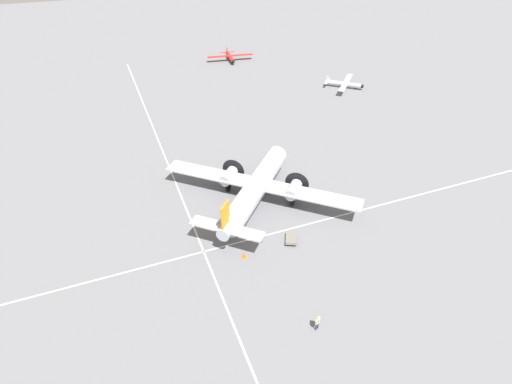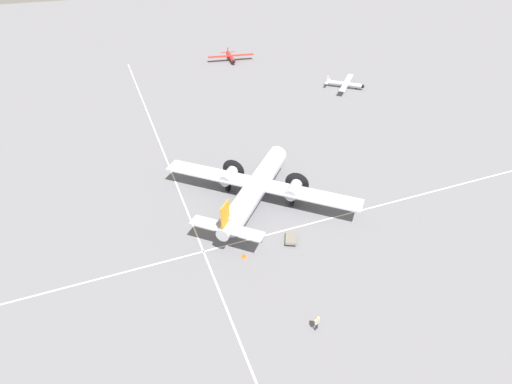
{
  "view_description": "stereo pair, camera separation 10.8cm",
  "coord_description": "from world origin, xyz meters",
  "px_view_note": "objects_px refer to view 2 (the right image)",
  "views": [
    {
      "loc": [
        35.66,
        -13.99,
        28.78
      ],
      "look_at": [
        0.0,
        0.0,
        1.65
      ],
      "focal_mm": 28.0,
      "sensor_mm": 36.0,
      "label": 1
    },
    {
      "loc": [
        35.7,
        -13.89,
        28.78
      ],
      "look_at": [
        0.0,
        0.0,
        1.65
      ],
      "focal_mm": 28.0,
      "sensor_mm": 36.0,
      "label": 2
    }
  ],
  "objects_px": {
    "suitcase_near_door": "(259,236)",
    "light_aircraft_taxiing": "(231,57)",
    "traffic_cone": "(244,255)",
    "airliner_main": "(257,184)",
    "suitcase_upright_spare": "(260,240)",
    "crew_foreground": "(317,322)",
    "light_aircraft_distant": "(346,84)",
    "baggage_cart": "(291,239)"
  },
  "relations": [
    {
      "from": "airliner_main",
      "to": "baggage_cart",
      "type": "height_order",
      "value": "airliner_main"
    },
    {
      "from": "suitcase_upright_spare",
      "to": "light_aircraft_taxiing",
      "type": "relative_size",
      "value": 0.05
    },
    {
      "from": "airliner_main",
      "to": "traffic_cone",
      "type": "height_order",
      "value": "airliner_main"
    },
    {
      "from": "crew_foreground",
      "to": "suitcase_upright_spare",
      "type": "bearing_deg",
      "value": -110.83
    },
    {
      "from": "crew_foreground",
      "to": "light_aircraft_distant",
      "type": "relative_size",
      "value": 0.2
    },
    {
      "from": "light_aircraft_taxiing",
      "to": "traffic_cone",
      "type": "height_order",
      "value": "light_aircraft_taxiing"
    },
    {
      "from": "suitcase_near_door",
      "to": "light_aircraft_taxiing",
      "type": "relative_size",
      "value": 0.06
    },
    {
      "from": "crew_foreground",
      "to": "light_aircraft_distant",
      "type": "xyz_separation_m",
      "value": [
        -47.29,
        31.92,
        -0.19
      ]
    },
    {
      "from": "suitcase_near_door",
      "to": "light_aircraft_taxiing",
      "type": "bearing_deg",
      "value": 164.49
    },
    {
      "from": "crew_foreground",
      "to": "light_aircraft_distant",
      "type": "distance_m",
      "value": 57.05
    },
    {
      "from": "suitcase_upright_spare",
      "to": "crew_foreground",
      "type": "bearing_deg",
      "value": 1.54
    },
    {
      "from": "light_aircraft_taxiing",
      "to": "traffic_cone",
      "type": "distance_m",
      "value": 64.86
    },
    {
      "from": "baggage_cart",
      "to": "traffic_cone",
      "type": "xyz_separation_m",
      "value": [
        0.5,
        -5.46,
        0.01
      ]
    },
    {
      "from": "suitcase_upright_spare",
      "to": "light_aircraft_distant",
      "type": "xyz_separation_m",
      "value": [
        -35.48,
        32.23,
        0.58
      ]
    },
    {
      "from": "airliner_main",
      "to": "light_aircraft_taxiing",
      "type": "xyz_separation_m",
      "value": [
        -53.6,
        14.41,
        -1.67
      ]
    },
    {
      "from": "suitcase_near_door",
      "to": "light_aircraft_distant",
      "type": "distance_m",
      "value": 47.55
    },
    {
      "from": "suitcase_upright_spare",
      "to": "light_aircraft_taxiing",
      "type": "distance_m",
      "value": 62.63
    },
    {
      "from": "baggage_cart",
      "to": "light_aircraft_distant",
      "type": "distance_m",
      "value": 46.81
    },
    {
      "from": "airliner_main",
      "to": "suitcase_upright_spare",
      "type": "bearing_deg",
      "value": -156.34
    },
    {
      "from": "suitcase_upright_spare",
      "to": "light_aircraft_taxiing",
      "type": "bearing_deg",
      "value": 164.54
    },
    {
      "from": "crew_foreground",
      "to": "traffic_cone",
      "type": "height_order",
      "value": "crew_foreground"
    },
    {
      "from": "suitcase_upright_spare",
      "to": "light_aircraft_distant",
      "type": "height_order",
      "value": "light_aircraft_distant"
    },
    {
      "from": "crew_foreground",
      "to": "suitcase_upright_spare",
      "type": "distance_m",
      "value": 11.84
    },
    {
      "from": "crew_foreground",
      "to": "suitcase_near_door",
      "type": "height_order",
      "value": "crew_foreground"
    },
    {
      "from": "crew_foreground",
      "to": "suitcase_near_door",
      "type": "bearing_deg",
      "value": -111.2
    },
    {
      "from": "suitcase_near_door",
      "to": "suitcase_upright_spare",
      "type": "xyz_separation_m",
      "value": [
        0.46,
        -0.07,
        -0.06
      ]
    },
    {
      "from": "suitcase_upright_spare",
      "to": "light_aircraft_taxiing",
      "type": "xyz_separation_m",
      "value": [
        -60.36,
        16.69,
        0.6
      ]
    },
    {
      "from": "light_aircraft_distant",
      "to": "suitcase_upright_spare",
      "type": "bearing_deg",
      "value": -90.32
    },
    {
      "from": "light_aircraft_taxiing",
      "to": "traffic_cone",
      "type": "xyz_separation_m",
      "value": [
        61.98,
        -19.11,
        -0.55
      ]
    },
    {
      "from": "airliner_main",
      "to": "light_aircraft_distant",
      "type": "relative_size",
      "value": 2.38
    },
    {
      "from": "suitcase_near_door",
      "to": "traffic_cone",
      "type": "xyz_separation_m",
      "value": [
        2.08,
        -2.49,
        -0.01
      ]
    },
    {
      "from": "airliner_main",
      "to": "traffic_cone",
      "type": "distance_m",
      "value": 9.86
    },
    {
      "from": "traffic_cone",
      "to": "baggage_cart",
      "type": "bearing_deg",
      "value": 95.24
    },
    {
      "from": "airliner_main",
      "to": "traffic_cone",
      "type": "bearing_deg",
      "value": -166.98
    },
    {
      "from": "baggage_cart",
      "to": "traffic_cone",
      "type": "height_order",
      "value": "traffic_cone"
    },
    {
      "from": "airliner_main",
      "to": "light_aircraft_distant",
      "type": "distance_m",
      "value": 41.53
    },
    {
      "from": "light_aircraft_distant",
      "to": "traffic_cone",
      "type": "bearing_deg",
      "value": -91.12
    },
    {
      "from": "light_aircraft_distant",
      "to": "suitcase_near_door",
      "type": "bearing_deg",
      "value": -90.64
    },
    {
      "from": "light_aircraft_distant",
      "to": "airliner_main",
      "type": "bearing_deg",
      "value": -94.26
    },
    {
      "from": "baggage_cart",
      "to": "suitcase_upright_spare",
      "type": "bearing_deg",
      "value": 96.58
    },
    {
      "from": "baggage_cart",
      "to": "light_aircraft_taxiing",
      "type": "relative_size",
      "value": 0.22
    },
    {
      "from": "airliner_main",
      "to": "suitcase_upright_spare",
      "type": "distance_m",
      "value": 7.49
    }
  ]
}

